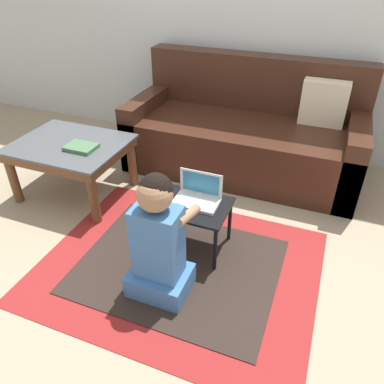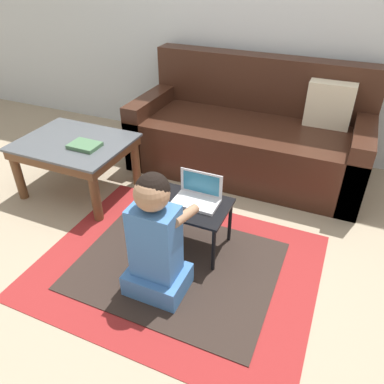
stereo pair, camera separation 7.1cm
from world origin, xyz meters
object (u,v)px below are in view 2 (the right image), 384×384
object	(u,v)px
laptop_desk	(190,210)
laptop	(197,197)
coffee_table	(75,149)
computer_mouse	(160,198)
person_seated	(156,240)
book_on_table	(85,145)
couch	(250,135)

from	to	relation	value
laptop_desk	laptop	xyz separation A→B (m)	(0.03, 0.04, 0.08)
coffee_table	computer_mouse	distance (m)	0.96
laptop_desk	person_seated	world-z (taller)	person_seated
computer_mouse	book_on_table	size ratio (longest dim) A/B	0.48
person_seated	book_on_table	xyz separation A→B (m)	(-0.94, 0.64, 0.09)
computer_mouse	book_on_table	distance (m)	0.81
laptop	person_seated	bearing A→B (deg)	-96.22
coffee_table	person_seated	bearing A→B (deg)	-32.59
laptop_desk	couch	bearing A→B (deg)	88.07
coffee_table	computer_mouse	size ratio (longest dim) A/B	7.90
laptop_desk	computer_mouse	distance (m)	0.21
couch	laptop_desk	bearing A→B (deg)	-91.93
laptop	computer_mouse	distance (m)	0.24
person_seated	book_on_table	bearing A→B (deg)	145.58
book_on_table	couch	bearing A→B (deg)	44.52
laptop_desk	book_on_table	world-z (taller)	book_on_table
person_seated	book_on_table	size ratio (longest dim) A/B	3.53
book_on_table	person_seated	bearing A→B (deg)	-34.42
couch	computer_mouse	xyz separation A→B (m)	(-0.24, -1.25, 0.05)
laptop_desk	person_seated	xyz separation A→B (m)	(-0.02, -0.42, 0.07)
laptop	laptop_desk	bearing A→B (deg)	-123.48
person_seated	laptop_desk	bearing A→B (deg)	86.95
couch	coffee_table	size ratio (longest dim) A/B	2.34
couch	person_seated	xyz separation A→B (m)	(-0.06, -1.63, 0.05)
laptop_desk	book_on_table	xyz separation A→B (m)	(-0.96, 0.23, 0.16)
coffee_table	person_seated	world-z (taller)	person_seated
couch	book_on_table	world-z (taller)	couch
coffee_table	laptop_desk	xyz separation A→B (m)	(1.11, -0.28, -0.08)
person_seated	couch	bearing A→B (deg)	87.78
laptop	couch	bearing A→B (deg)	89.37
laptop_desk	book_on_table	size ratio (longest dim) A/B	2.19
laptop_desk	book_on_table	distance (m)	1.00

